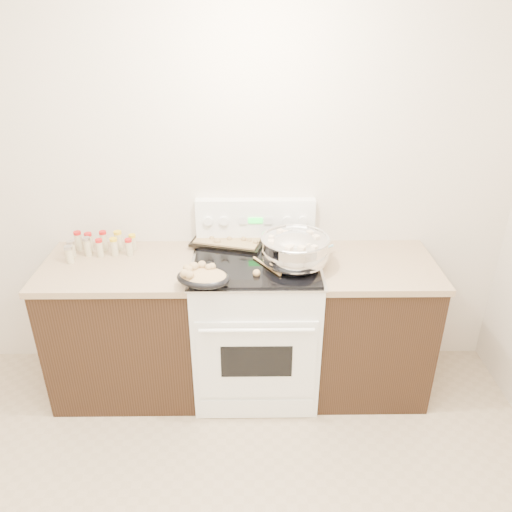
{
  "coord_description": "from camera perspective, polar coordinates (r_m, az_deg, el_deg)",
  "views": [
    {
      "loc": [
        0.32,
        -1.24,
        2.33
      ],
      "look_at": [
        0.35,
        1.37,
        1.0
      ],
      "focal_mm": 35.0,
      "sensor_mm": 36.0,
      "label": 1
    }
  ],
  "objects": [
    {
      "name": "spice_jars",
      "position": [
        3.26,
        -17.52,
        1.22
      ],
      "size": [
        0.4,
        0.23,
        0.13
      ],
      "color": "#BFB28C",
      "rests_on": "counter_left"
    },
    {
      "name": "baking_sheet",
      "position": [
        3.24,
        -2.96,
        2.0
      ],
      "size": [
        0.52,
        0.42,
        0.06
      ],
      "color": "black",
      "rests_on": "kitchen_range"
    },
    {
      "name": "roasting_pan",
      "position": [
        2.74,
        -6.14,
        -2.34
      ],
      "size": [
        0.34,
        0.27,
        0.12
      ],
      "color": "black",
      "rests_on": "kitchen_range"
    },
    {
      "name": "blue_ladle",
      "position": [
        2.95,
        6.53,
        -0.36
      ],
      "size": [
        0.2,
        0.25,
        0.11
      ],
      "color": "#9DD7EB",
      "rests_on": "kitchen_range"
    },
    {
      "name": "counter_left",
      "position": [
        3.35,
        -14.48,
        -7.83
      ],
      "size": [
        0.93,
        0.67,
        0.92
      ],
      "color": "black",
      "rests_on": "ground"
    },
    {
      "name": "wooden_spoon",
      "position": [
        2.87,
        0.52,
        -1.65
      ],
      "size": [
        0.16,
        0.23,
        0.04
      ],
      "color": "tan",
      "rests_on": "kitchen_range"
    },
    {
      "name": "room_shell",
      "position": [
        1.42,
        -13.61,
        0.19
      ],
      "size": [
        4.1,
        3.6,
        2.75
      ],
      "color": "beige",
      "rests_on": "ground"
    },
    {
      "name": "kitchen_range",
      "position": [
        3.24,
        -0.01,
        -7.64
      ],
      "size": [
        0.78,
        0.73,
        1.22
      ],
      "color": "white",
      "rests_on": "ground"
    },
    {
      "name": "counter_right",
      "position": [
        3.34,
        12.72,
        -7.72
      ],
      "size": [
        0.73,
        0.67,
        0.92
      ],
      "color": "black",
      "rests_on": "ground"
    },
    {
      "name": "mixing_bowl",
      "position": [
        2.91,
        4.49,
        0.57
      ],
      "size": [
        0.5,
        0.5,
        0.24
      ],
      "color": "silver",
      "rests_on": "kitchen_range"
    }
  ]
}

